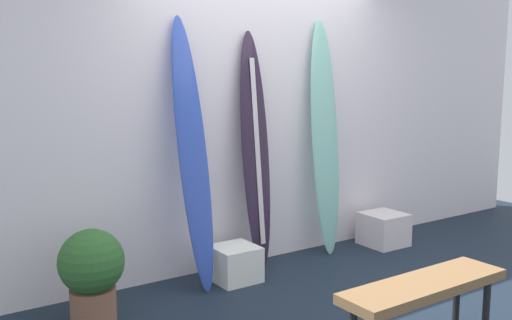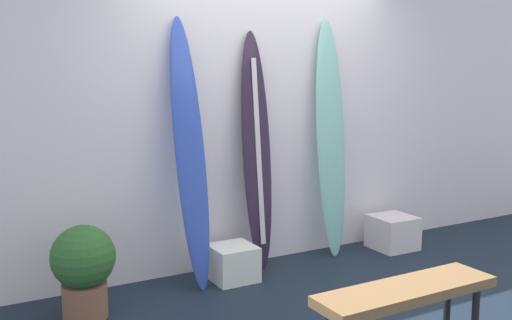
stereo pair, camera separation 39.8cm
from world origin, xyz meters
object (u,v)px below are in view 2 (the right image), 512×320
(surfboard_cobalt, at_px, (190,155))
(surfboard_charcoal, at_px, (257,153))
(display_block_left, at_px, (233,263))
(display_block_center, at_px, (393,232))
(surfboard_seafoam, at_px, (331,139))
(potted_plant, at_px, (84,266))
(bench, at_px, (406,296))

(surfboard_cobalt, distance_m, surfboard_charcoal, 0.64)
(display_block_left, xyz_separation_m, display_block_center, (1.72, 0.01, 0.02))
(surfboard_seafoam, bearing_deg, display_block_center, -14.53)
(surfboard_seafoam, bearing_deg, surfboard_charcoal, -179.98)
(surfboard_cobalt, bearing_deg, surfboard_charcoal, 7.84)
(display_block_left, bearing_deg, surfboard_cobalt, 164.84)
(potted_plant, relative_size, bench, 0.56)
(display_block_center, bearing_deg, surfboard_charcoal, 173.32)
(potted_plant, bearing_deg, bench, -45.23)
(surfboard_charcoal, distance_m, display_block_left, 0.93)
(display_block_center, bearing_deg, potted_plant, -176.77)
(display_block_left, distance_m, bench, 1.69)
(display_block_center, bearing_deg, surfboard_seafoam, 165.47)
(display_block_left, distance_m, potted_plant, 1.23)
(display_block_left, height_order, bench, bench)
(surfboard_charcoal, bearing_deg, bench, -91.23)
(surfboard_charcoal, distance_m, potted_plant, 1.68)
(potted_plant, bearing_deg, display_block_left, 7.29)
(display_block_left, height_order, display_block_center, display_block_center)
(surfboard_cobalt, xyz_separation_m, display_block_left, (0.32, -0.09, -0.89))
(display_block_center, height_order, potted_plant, potted_plant)
(surfboard_charcoal, height_order, display_block_center, surfboard_charcoal)
(display_block_left, bearing_deg, bench, -80.39)
(surfboard_seafoam, height_order, potted_plant, surfboard_seafoam)
(surfboard_seafoam, bearing_deg, potted_plant, -171.83)
(surfboard_seafoam, xyz_separation_m, display_block_center, (0.63, -0.16, -0.92))
(display_block_left, xyz_separation_m, potted_plant, (-1.21, -0.15, 0.22))
(surfboard_seafoam, height_order, display_block_center, surfboard_seafoam)
(display_block_center, height_order, bench, bench)
(surfboard_charcoal, distance_m, surfboard_seafoam, 0.77)
(surfboard_seafoam, distance_m, display_block_center, 1.13)
(surfboard_cobalt, height_order, surfboard_charcoal, surfboard_cobalt)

